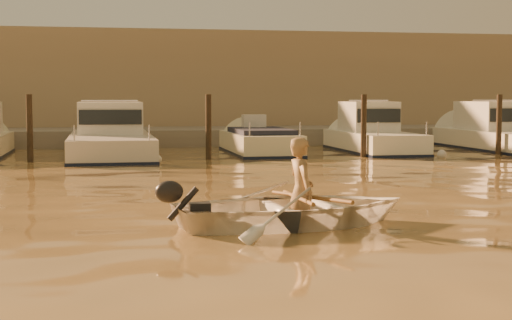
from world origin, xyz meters
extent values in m
plane|color=olive|center=(0.00, 0.00, 0.00)|extent=(160.00, 160.00, 0.00)
imported|color=white|center=(-0.60, 1.32, 0.26)|extent=(3.93, 3.04, 0.75)
imported|color=#94724A|center=(-0.50, 1.33, 0.52)|extent=(0.47, 0.64, 1.63)
cylinder|color=brown|center=(-0.35, 1.35, 0.42)|extent=(0.76, 2.00, 0.13)
cylinder|color=brown|center=(-0.55, 1.33, 0.42)|extent=(0.15, 2.10, 0.13)
cylinder|color=#2D2319|center=(-5.50, 13.80, 0.90)|extent=(0.18, 0.18, 2.20)
cylinder|color=#2D2319|center=(-0.20, 13.80, 0.90)|extent=(0.18, 0.18, 2.20)
cylinder|color=#2D2319|center=(4.80, 13.80, 0.90)|extent=(0.18, 0.18, 2.20)
cylinder|color=#2D2319|center=(9.50, 13.80, 0.90)|extent=(0.18, 0.18, 2.20)
sphere|color=white|center=(-1.86, 12.86, 0.10)|extent=(0.30, 0.30, 0.30)
sphere|color=#D35618|center=(2.79, 14.18, 0.10)|extent=(0.30, 0.30, 0.30)
sphere|color=silver|center=(7.16, 13.07, 0.10)|extent=(0.30, 0.30, 0.30)
cube|color=gray|center=(0.00, 21.50, 0.15)|extent=(52.00, 4.00, 1.00)
cube|color=#9E8466|center=(0.00, 27.00, 2.40)|extent=(46.00, 7.00, 4.80)
camera|label=1|loc=(-3.46, -10.07, 1.95)|focal=55.00mm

